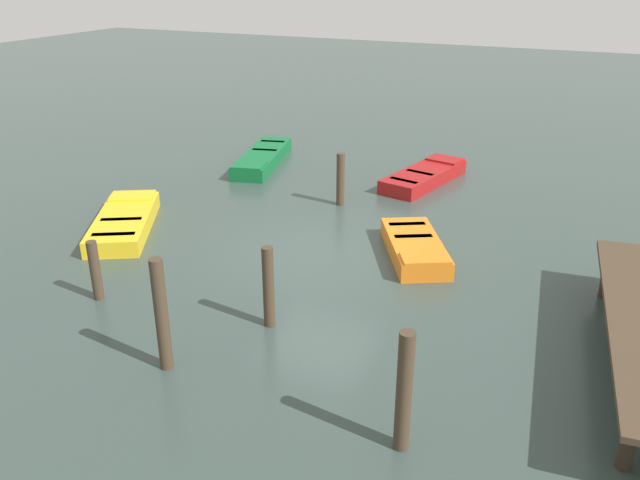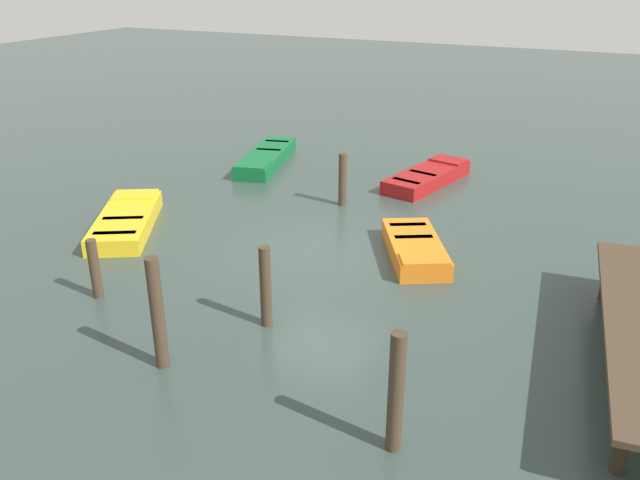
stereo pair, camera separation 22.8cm
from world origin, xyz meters
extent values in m
plane|color=#33423D|center=(0.00, 0.00, 0.00)|extent=(80.00, 80.00, 0.00)
cylinder|color=#2E2318|center=(4.46, 6.40, 0.42)|extent=(0.20, 0.20, 0.85)
cylinder|color=#2E2318|center=(-0.49, 5.95, 0.42)|extent=(0.20, 0.20, 0.85)
cube|color=orange|center=(-0.80, 1.97, 0.20)|extent=(2.89, 2.25, 0.40)
cube|color=black|center=(-0.80, 1.97, 0.34)|extent=(2.42, 1.85, 0.04)
cube|color=orange|center=(0.12, 2.47, 0.43)|extent=(0.99, 1.16, 0.06)
cube|color=black|center=(-0.98, 1.88, 0.38)|extent=(0.59, 0.86, 0.04)
cube|color=black|center=(-1.63, 1.53, 0.38)|extent=(0.59, 0.86, 0.04)
cube|color=maroon|center=(-5.90, 0.72, 0.20)|extent=(3.55, 1.85, 0.40)
cube|color=black|center=(-5.90, 0.72, 0.34)|extent=(3.00, 1.50, 0.04)
cube|color=maroon|center=(-7.19, 1.03, 0.43)|extent=(0.95, 1.15, 0.06)
cube|color=black|center=(-5.65, 0.67, 0.38)|extent=(0.39, 0.89, 0.04)
cube|color=black|center=(-4.75, 0.46, 0.38)|extent=(0.39, 0.89, 0.04)
cube|color=gold|center=(0.71, -4.97, 0.20)|extent=(3.56, 2.75, 0.40)
cube|color=#4C3319|center=(0.71, -4.97, 0.34)|extent=(2.98, 2.26, 0.04)
cube|color=gold|center=(-0.44, -5.62, 0.43)|extent=(1.20, 1.34, 0.06)
cube|color=#42301E|center=(0.93, -4.85, 0.38)|extent=(0.65, 0.95, 0.04)
cube|color=#42301E|center=(1.74, -4.39, 0.38)|extent=(0.65, 0.95, 0.04)
cube|color=#0F602D|center=(-5.64, -4.61, 0.20)|extent=(4.10, 1.99, 0.40)
cube|color=orange|center=(-5.64, -4.61, 0.34)|extent=(3.47, 1.62, 0.04)
cube|color=#0F602D|center=(-4.14, -4.24, 0.43)|extent=(1.08, 1.13, 0.06)
cube|color=#B06E1E|center=(-5.93, -4.69, 0.38)|extent=(0.39, 0.85, 0.04)
cube|color=#B06E1E|center=(-6.98, -4.95, 0.38)|extent=(0.39, 0.85, 0.04)
cylinder|color=#423323|center=(5.29, 3.61, 0.91)|extent=(0.22, 0.22, 1.83)
cylinder|color=#423323|center=(3.69, -3.11, 0.61)|extent=(0.20, 0.20, 1.22)
cylinder|color=#423323|center=(5.06, -0.46, 0.98)|extent=(0.22, 0.22, 1.96)
cylinder|color=#423323|center=(3.19, 0.44, 0.78)|extent=(0.21, 0.21, 1.56)
cylinder|color=#423323|center=(-3.16, -0.83, 0.72)|extent=(0.22, 0.22, 1.44)
camera|label=1|loc=(12.12, 5.49, 6.15)|focal=36.25mm
camera|label=2|loc=(12.02, 5.70, 6.15)|focal=36.25mm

